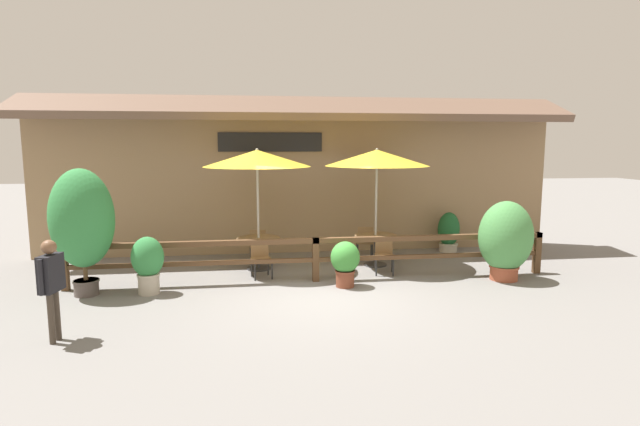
{
  "coord_description": "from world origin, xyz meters",
  "views": [
    {
      "loc": [
        -1.32,
        -9.39,
        2.97
      ],
      "look_at": [
        0.15,
        1.45,
        1.44
      ],
      "focal_mm": 28.0,
      "sensor_mm": 36.0,
      "label": 1
    }
  ],
  "objects_px": {
    "chair_near_wallside": "(259,244)",
    "chair_middle_wallside": "(365,240)",
    "potted_plant_broad_leaf": "(345,261)",
    "pedestrian": "(51,277)",
    "dining_table_near": "(259,244)",
    "potted_plant_small_flowering": "(449,232)",
    "dining_table_middle": "(376,241)",
    "potted_plant_entrance_palm": "(82,220)",
    "patio_umbrella_near": "(257,158)",
    "patio_umbrella_middle": "(377,158)",
    "chair_middle_streetside": "(384,253)",
    "potted_plant_tall_tropical": "(148,262)",
    "potted_plant_corner_fern": "(506,238)",
    "chair_near_streetside": "(261,257)"
  },
  "relations": [
    {
      "from": "chair_near_wallside",
      "to": "dining_table_middle",
      "type": "bearing_deg",
      "value": 175.49
    },
    {
      "from": "pedestrian",
      "to": "dining_table_near",
      "type": "bearing_deg",
      "value": 153.6
    },
    {
      "from": "pedestrian",
      "to": "dining_table_middle",
      "type": "bearing_deg",
      "value": 135.32
    },
    {
      "from": "dining_table_near",
      "to": "chair_middle_wallside",
      "type": "bearing_deg",
      "value": 15.81
    },
    {
      "from": "dining_table_near",
      "to": "potted_plant_entrance_palm",
      "type": "bearing_deg",
      "value": -154.59
    },
    {
      "from": "potted_plant_small_flowering",
      "to": "chair_middle_wallside",
      "type": "bearing_deg",
      "value": -168.79
    },
    {
      "from": "chair_middle_wallside",
      "to": "dining_table_middle",
      "type": "bearing_deg",
      "value": 104.69
    },
    {
      "from": "patio_umbrella_near",
      "to": "potted_plant_small_flowering",
      "type": "distance_m",
      "value": 5.77
    },
    {
      "from": "chair_near_wallside",
      "to": "chair_middle_wallside",
      "type": "height_order",
      "value": "same"
    },
    {
      "from": "chair_near_streetside",
      "to": "patio_umbrella_middle",
      "type": "bearing_deg",
      "value": 3.63
    },
    {
      "from": "potted_plant_broad_leaf",
      "to": "pedestrian",
      "type": "bearing_deg",
      "value": -154.81
    },
    {
      "from": "patio_umbrella_middle",
      "to": "chair_middle_wallside",
      "type": "bearing_deg",
      "value": 96.3
    },
    {
      "from": "patio_umbrella_near",
      "to": "dining_table_near",
      "type": "xyz_separation_m",
      "value": [
        0.0,
        0.0,
        -2.02
      ]
    },
    {
      "from": "patio_umbrella_near",
      "to": "chair_middle_wallside",
      "type": "xyz_separation_m",
      "value": [
        2.75,
        0.78,
        -2.16
      ]
    },
    {
      "from": "patio_umbrella_near",
      "to": "chair_middle_streetside",
      "type": "relative_size",
      "value": 3.4
    },
    {
      "from": "chair_middle_wallside",
      "to": "potted_plant_tall_tropical",
      "type": "distance_m",
      "value": 5.53
    },
    {
      "from": "chair_near_wallside",
      "to": "chair_middle_streetside",
      "type": "xyz_separation_m",
      "value": [
        2.84,
        -1.53,
        0.0
      ]
    },
    {
      "from": "patio_umbrella_near",
      "to": "potted_plant_tall_tropical",
      "type": "relative_size",
      "value": 2.48
    },
    {
      "from": "dining_table_middle",
      "to": "potted_plant_tall_tropical",
      "type": "height_order",
      "value": "potted_plant_tall_tropical"
    },
    {
      "from": "chair_middle_streetside",
      "to": "potted_plant_tall_tropical",
      "type": "distance_m",
      "value": 5.13
    },
    {
      "from": "chair_near_streetside",
      "to": "potted_plant_small_flowering",
      "type": "xyz_separation_m",
      "value": [
        5.19,
        2.01,
        0.07
      ]
    },
    {
      "from": "potted_plant_broad_leaf",
      "to": "patio_umbrella_near",
      "type": "bearing_deg",
      "value": 135.5
    },
    {
      "from": "chair_middle_streetside",
      "to": "patio_umbrella_near",
      "type": "bearing_deg",
      "value": 175.4
    },
    {
      "from": "dining_table_near",
      "to": "potted_plant_tall_tropical",
      "type": "relative_size",
      "value": 0.9
    },
    {
      "from": "patio_umbrella_near",
      "to": "dining_table_near",
      "type": "bearing_deg",
      "value": 0.0
    },
    {
      "from": "patio_umbrella_middle",
      "to": "potted_plant_broad_leaf",
      "type": "height_order",
      "value": "patio_umbrella_middle"
    },
    {
      "from": "dining_table_near",
      "to": "potted_plant_broad_leaf",
      "type": "xyz_separation_m",
      "value": [
        1.76,
        -1.73,
        -0.07
      ]
    },
    {
      "from": "potted_plant_tall_tropical",
      "to": "dining_table_middle",
      "type": "bearing_deg",
      "value": 18.59
    },
    {
      "from": "dining_table_near",
      "to": "chair_middle_streetside",
      "type": "relative_size",
      "value": 1.23
    },
    {
      "from": "chair_near_wallside",
      "to": "patio_umbrella_middle",
      "type": "height_order",
      "value": "patio_umbrella_middle"
    },
    {
      "from": "chair_near_streetside",
      "to": "pedestrian",
      "type": "distance_m",
      "value": 4.57
    },
    {
      "from": "patio_umbrella_near",
      "to": "patio_umbrella_middle",
      "type": "height_order",
      "value": "same"
    },
    {
      "from": "chair_near_wallside",
      "to": "potted_plant_entrance_palm",
      "type": "bearing_deg",
      "value": 45.02
    },
    {
      "from": "potted_plant_broad_leaf",
      "to": "potted_plant_entrance_palm",
      "type": "bearing_deg",
      "value": 178.72
    },
    {
      "from": "chair_middle_streetside",
      "to": "chair_middle_wallside",
      "type": "bearing_deg",
      "value": 104.42
    },
    {
      "from": "patio_umbrella_middle",
      "to": "potted_plant_small_flowering",
      "type": "xyz_separation_m",
      "value": [
        2.39,
        1.27,
        -2.08
      ]
    },
    {
      "from": "chair_near_wallside",
      "to": "potted_plant_small_flowering",
      "type": "relative_size",
      "value": 0.77
    },
    {
      "from": "patio_umbrella_near",
      "to": "dining_table_near",
      "type": "relative_size",
      "value": 2.76
    },
    {
      "from": "dining_table_middle",
      "to": "pedestrian",
      "type": "height_order",
      "value": "pedestrian"
    },
    {
      "from": "chair_near_wallside",
      "to": "potted_plant_corner_fern",
      "type": "relative_size",
      "value": 0.48
    },
    {
      "from": "pedestrian",
      "to": "potted_plant_entrance_palm",
      "type": "bearing_deg",
      "value": -161.68
    },
    {
      "from": "patio_umbrella_near",
      "to": "pedestrian",
      "type": "distance_m",
      "value": 5.33
    },
    {
      "from": "dining_table_near",
      "to": "pedestrian",
      "type": "distance_m",
      "value": 5.09
    },
    {
      "from": "potted_plant_corner_fern",
      "to": "pedestrian",
      "type": "distance_m",
      "value": 8.74
    },
    {
      "from": "dining_table_near",
      "to": "potted_plant_small_flowering",
      "type": "distance_m",
      "value": 5.38
    },
    {
      "from": "patio_umbrella_near",
      "to": "patio_umbrella_middle",
      "type": "relative_size",
      "value": 1.0
    },
    {
      "from": "chair_near_wallside",
      "to": "potted_plant_tall_tropical",
      "type": "xyz_separation_m",
      "value": [
        -2.21,
        -2.44,
        0.17
      ]
    },
    {
      "from": "potted_plant_broad_leaf",
      "to": "potted_plant_entrance_palm",
      "type": "height_order",
      "value": "potted_plant_entrance_palm"
    },
    {
      "from": "chair_near_wallside",
      "to": "potted_plant_entrance_palm",
      "type": "xyz_separation_m",
      "value": [
        -3.41,
        -2.36,
        1.03
      ]
    },
    {
      "from": "dining_table_middle",
      "to": "potted_plant_broad_leaf",
      "type": "height_order",
      "value": "potted_plant_broad_leaf"
    }
  ]
}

